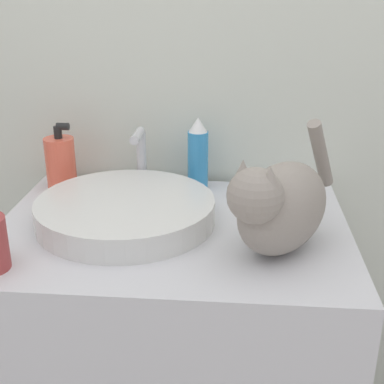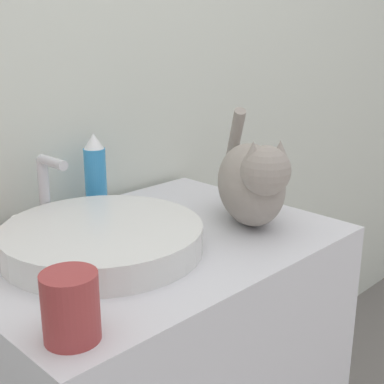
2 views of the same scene
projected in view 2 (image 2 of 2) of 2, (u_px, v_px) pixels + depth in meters
The scene contains 6 objects.
wall_back at pixel (49, 35), 1.21m from camera, with size 6.00×0.05×2.50m.
sink_basin at pixel (103, 238), 1.03m from camera, with size 0.39×0.39×0.05m.
faucet at pixel (47, 195), 1.16m from camera, with size 0.16×0.10×0.16m.
cat at pixel (253, 181), 1.15m from camera, with size 0.25×0.32×0.24m.
spray_bottle at pixel (95, 173), 1.26m from camera, with size 0.05×0.05×0.18m.
cup at pixel (71, 307), 0.73m from camera, with size 0.08×0.08×0.10m.
Camera 2 is at (-0.66, -0.51, 1.27)m, focal length 50.00 mm.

